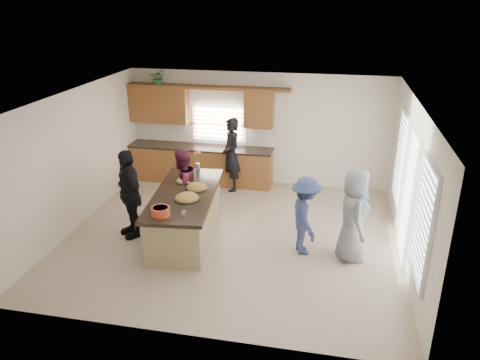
% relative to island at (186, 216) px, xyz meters
% --- Properties ---
extents(floor, '(6.50, 6.50, 0.00)m').
position_rel_island_xyz_m(floor, '(0.90, 0.19, -0.45)').
color(floor, '#BDA58D').
rests_on(floor, ground).
extents(room_shell, '(6.52, 6.02, 2.81)m').
position_rel_island_xyz_m(room_shell, '(0.90, 0.19, 1.45)').
color(room_shell, silver).
rests_on(room_shell, ground).
extents(back_cabinetry, '(4.08, 0.66, 2.46)m').
position_rel_island_xyz_m(back_cabinetry, '(-0.57, 2.92, 0.46)').
color(back_cabinetry, brown).
rests_on(back_cabinetry, ground).
extents(right_wall_glazing, '(0.06, 4.00, 2.25)m').
position_rel_island_xyz_m(right_wall_glazing, '(4.12, 0.05, 0.89)').
color(right_wall_glazing, white).
rests_on(right_wall_glazing, ground).
extents(island, '(1.43, 2.81, 0.95)m').
position_rel_island_xyz_m(island, '(0.00, 0.00, 0.00)').
color(island, tan).
rests_on(island, ground).
extents(platter_front, '(0.49, 0.49, 0.20)m').
position_rel_island_xyz_m(platter_front, '(0.14, -0.31, 0.53)').
color(platter_front, black).
rests_on(platter_front, island).
extents(platter_mid, '(0.46, 0.46, 0.19)m').
position_rel_island_xyz_m(platter_mid, '(0.17, 0.22, 0.53)').
color(platter_mid, black).
rests_on(platter_mid, island).
extents(platter_back, '(0.35, 0.35, 0.14)m').
position_rel_island_xyz_m(platter_back, '(-0.18, 0.52, 0.52)').
color(platter_back, black).
rests_on(platter_back, island).
extents(salad_bowl, '(0.33, 0.33, 0.15)m').
position_rel_island_xyz_m(salad_bowl, '(-0.10, -1.04, 0.58)').
color(salad_bowl, '#C74424').
rests_on(salad_bowl, island).
extents(clear_cup, '(0.09, 0.09, 0.09)m').
position_rel_island_xyz_m(clear_cup, '(0.29, -0.97, 0.54)').
color(clear_cup, white).
rests_on(clear_cup, island).
extents(plate_stack, '(0.20, 0.20, 0.05)m').
position_rel_island_xyz_m(plate_stack, '(-0.23, 1.02, 0.52)').
color(plate_stack, '#AD82BE').
rests_on(plate_stack, island).
extents(flower_vase, '(0.14, 0.14, 0.43)m').
position_rel_island_xyz_m(flower_vase, '(-0.10, 1.23, 0.74)').
color(flower_vase, silver).
rests_on(flower_vase, island).
extents(potted_plant, '(0.44, 0.40, 0.42)m').
position_rel_island_xyz_m(potted_plant, '(-1.57, 3.01, 2.16)').
color(potted_plant, '#2F762F').
rests_on(potted_plant, back_cabinetry).
extents(woman_left_back, '(0.72, 0.79, 1.81)m').
position_rel_island_xyz_m(woman_left_back, '(0.35, 2.54, 0.45)').
color(woman_left_back, black).
rests_on(woman_left_back, ground).
extents(woman_left_mid, '(0.88, 0.97, 1.62)m').
position_rel_island_xyz_m(woman_left_mid, '(-0.25, 0.57, 0.36)').
color(woman_left_mid, '#571A2D').
rests_on(woman_left_mid, ground).
extents(woman_left_front, '(1.05, 1.06, 1.80)m').
position_rel_island_xyz_m(woman_left_front, '(-1.09, -0.16, 0.45)').
color(woman_left_front, black).
rests_on(woman_left_front, ground).
extents(woman_right_back, '(0.83, 1.09, 1.50)m').
position_rel_island_xyz_m(woman_right_back, '(2.34, -0.15, 0.30)').
color(woman_right_back, navy).
rests_on(woman_right_back, ground).
extents(woman_right_front, '(0.69, 0.93, 1.73)m').
position_rel_island_xyz_m(woman_right_front, '(3.20, -0.18, 0.41)').
color(woman_right_front, slate).
rests_on(woman_right_front, ground).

